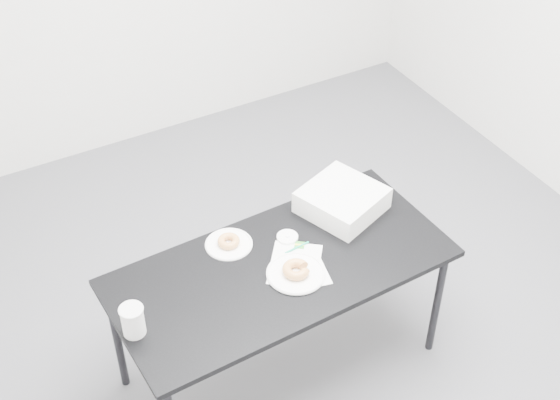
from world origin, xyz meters
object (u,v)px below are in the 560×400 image
pen (297,247)px  donut_near (296,269)px  coffee_cup (133,321)px  plate_far (229,244)px  donut_far (229,241)px  bakery_box (342,200)px  plate_near (296,273)px  scorecard (295,264)px  table (281,274)px

pen → donut_near: bearing=-126.9°
donut_near → coffee_cup: (-0.72, 0.03, 0.04)m
plate_far → donut_far: 0.02m
bakery_box → donut_near: bearing=-166.4°
donut_near → donut_far: size_ratio=1.20×
coffee_cup → bakery_box: bearing=11.9°
plate_near → donut_far: donut_far is taller
pen → bakery_box: (0.32, 0.13, 0.05)m
donut_far → coffee_cup: 0.61m
pen → scorecard: bearing=-130.2°
pen → bakery_box: bearing=16.7°
plate_far → bakery_box: bearing=-3.8°
scorecard → plate_near: bearing=-78.6°
table → donut_near: size_ratio=12.63×
donut_near → coffee_cup: size_ratio=0.87×
plate_near → coffee_cup: (-0.72, 0.03, 0.06)m
table → scorecard: bearing=-24.6°
plate_far → coffee_cup: size_ratio=1.55×
plate_far → coffee_cup: 0.62m
plate_near → pen: bearing=58.7°
plate_near → plate_far: bearing=119.1°
scorecard → donut_near: 0.07m
bakery_box → plate_near: bearing=-166.4°
scorecard → donut_far: donut_far is taller
plate_far → donut_far: size_ratio=2.13×
plate_far → pen: bearing=-33.6°
table → pen: (0.11, 0.06, 0.06)m
pen → plate_near: 0.16m
table → bakery_box: bakery_box is taller
bakery_box → table: bearing=-176.5°
pen → coffee_cup: 0.81m
pen → coffee_cup: bearing=-178.2°
plate_near → donut_near: donut_near is taller
donut_far → plate_far: bearing=0.0°
table → coffee_cup: coffee_cup is taller
plate_far → coffee_cup: coffee_cup is taller
scorecard → plate_near: plate_near is taller
plate_near → donut_near: size_ratio=2.13×
plate_far → coffee_cup: bearing=-153.4°
donut_far → scorecard: bearing=-51.8°
plate_near → coffee_cup: size_ratio=1.86×
donut_far → bakery_box: bearing=-3.8°
donut_near → bakery_box: bearing=33.8°
plate_far → donut_far: bearing=0.0°
pen → plate_near: (-0.08, -0.14, 0.00)m
plate_far → donut_far: (0.00, 0.00, 0.02)m
table → pen: 0.14m
coffee_cup → bakery_box: (1.12, 0.24, -0.01)m
scorecard → plate_far: plate_far is taller
pen → plate_far: size_ratio=0.59×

